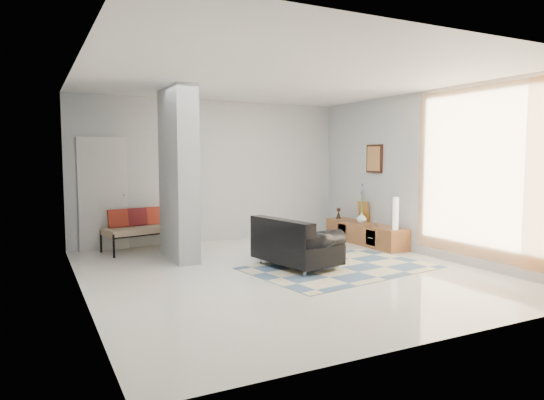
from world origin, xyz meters
name	(u,v)px	position (x,y,z in m)	size (l,w,h in m)	color
floor	(284,272)	(0.00, 0.00, 0.00)	(6.00, 6.00, 0.00)	silver
ceiling	(284,78)	(0.00, 0.00, 2.80)	(6.00, 6.00, 0.00)	white
wall_back	(213,171)	(0.00, 3.00, 1.40)	(6.00, 6.00, 0.00)	#B8BBBD
wall_front	(442,189)	(0.00, -3.00, 1.40)	(6.00, 6.00, 0.00)	#B8BBBD
wall_left	(80,181)	(-2.75, 0.00, 1.40)	(6.00, 6.00, 0.00)	#B8BBBD
wall_right	(427,174)	(2.75, 0.00, 1.40)	(6.00, 6.00, 0.00)	#B8BBBD
partition_column	(178,174)	(-1.10, 1.60, 1.40)	(0.35, 1.20, 2.80)	#9A9EA1
hallway_door	(103,194)	(-2.10, 2.96, 1.02)	(0.85, 0.06, 2.04)	silver
curtain	(480,173)	(2.67, -1.15, 1.45)	(2.55, 2.55, 0.00)	orange
wall_art	(374,159)	(2.72, 1.35, 1.65)	(0.04, 0.45, 0.55)	#37180F
media_console	(365,233)	(2.52, 1.36, 0.20)	(0.45, 2.06, 0.80)	brown
loveseat	(294,244)	(0.28, 0.20, 0.37)	(1.02, 1.48, 0.76)	silver
daybed	(145,227)	(-1.44, 2.63, 0.43)	(1.62, 0.94, 0.77)	black
area_rug	(341,268)	(0.90, -0.16, 0.01)	(2.73, 1.82, 0.01)	beige
cylinder_lamp	(396,213)	(2.50, 0.46, 0.69)	(0.11, 0.11, 0.57)	silver
bronze_figurine	(339,213)	(2.47, 2.18, 0.51)	(0.11, 0.11, 0.22)	#301D15
vase	(362,218)	(2.47, 1.40, 0.50)	(0.20, 0.20, 0.20)	white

